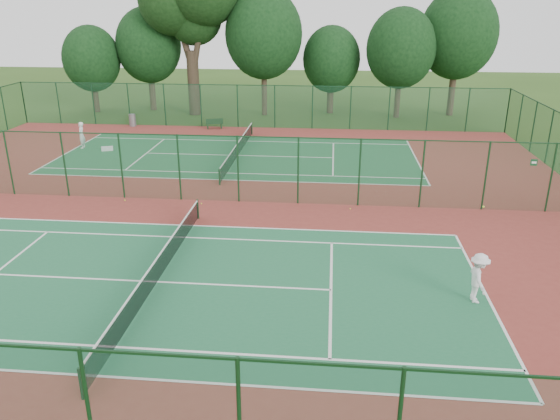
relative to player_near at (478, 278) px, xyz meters
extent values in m
plane|color=#2D4E18|center=(-11.38, 9.31, -0.92)|extent=(120.00, 120.00, 0.00)
cube|color=maroon|center=(-11.38, 9.31, -0.91)|extent=(40.00, 36.00, 0.01)
cube|color=#1F653E|center=(-11.38, 0.31, -0.90)|extent=(23.77, 10.97, 0.01)
cube|color=#1E6034|center=(-11.38, 18.31, -0.90)|extent=(23.77, 10.97, 0.01)
cube|color=#194B31|center=(-11.38, 27.31, 0.83)|extent=(40.00, 0.02, 3.50)
cube|color=#143921|center=(-11.38, 27.31, 2.54)|extent=(40.00, 0.05, 0.05)
cube|color=#17462F|center=(-11.38, -8.69, 0.83)|extent=(40.00, 0.02, 3.50)
cube|color=#123218|center=(-11.38, -8.69, 2.54)|extent=(40.00, 0.05, 0.05)
cube|color=#174727|center=(-11.38, 9.31, 0.83)|extent=(40.00, 0.02, 3.50)
cube|color=#163D1F|center=(-11.38, 9.31, 2.54)|extent=(40.00, 0.05, 0.05)
cylinder|color=#12321A|center=(-11.38, -6.09, -0.43)|extent=(0.10, 0.10, 0.97)
cylinder|color=#12321A|center=(-11.38, 6.71, -0.43)|extent=(0.10, 0.10, 0.97)
cube|color=black|center=(-11.38, 0.31, -0.43)|extent=(0.02, 12.80, 0.85)
cube|color=white|center=(-11.38, 0.31, 0.00)|extent=(0.04, 12.80, 0.06)
cylinder|color=#14381B|center=(-11.38, 11.91, -0.43)|extent=(0.10, 0.10, 0.97)
cylinder|color=#14381B|center=(-11.38, 24.71, -0.43)|extent=(0.10, 0.10, 0.97)
cube|color=black|center=(-11.38, 18.31, -0.43)|extent=(0.02, 12.80, 0.85)
cube|color=silver|center=(-11.38, 18.31, 0.00)|extent=(0.04, 12.80, 0.06)
imported|color=white|center=(0.00, 0.00, 0.00)|extent=(0.74, 1.20, 1.79)
imported|color=silver|center=(-22.77, 19.28, 0.03)|extent=(0.54, 0.74, 1.85)
cylinder|color=slate|center=(-21.78, 26.80, -0.40)|extent=(0.63, 0.63, 1.01)
cube|color=black|center=(-15.28, 26.33, -0.70)|extent=(0.19, 0.38, 0.42)
cube|color=black|center=(-14.23, 26.68, -0.70)|extent=(0.19, 0.38, 0.42)
cube|color=black|center=(-14.76, 26.50, -0.47)|extent=(1.44, 0.82, 0.05)
cube|color=black|center=(-14.70, 26.33, -0.26)|extent=(1.33, 0.49, 0.42)
cube|color=silver|center=(-20.74, 18.72, -0.76)|extent=(0.84, 0.55, 0.29)
sphere|color=#D4E735|center=(-11.69, 8.68, -0.87)|extent=(0.07, 0.07, 0.07)
sphere|color=yellow|center=(-4.09, 8.66, -0.87)|extent=(0.07, 0.07, 0.07)
sphere|color=yellow|center=(-15.79, 8.78, -0.87)|extent=(0.08, 0.08, 0.08)
cylinder|color=#32261B|center=(-17.83, 32.42, 1.93)|extent=(1.04, 1.04, 5.69)
cylinder|color=#32261B|center=(-18.68, 32.71, 6.20)|extent=(1.93, 0.57, 5.66)
cylinder|color=#32261B|center=(-16.97, 32.23, 6.48)|extent=(1.80, 0.53, 6.14)
sphere|color=black|center=(-19.34, 32.71, 9.04)|extent=(6.07, 6.07, 6.07)
sphere|color=black|center=(-17.64, 33.18, 7.62)|extent=(4.93, 4.93, 4.93)
camera|label=1|loc=(-5.16, -17.11, 8.78)|focal=35.00mm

